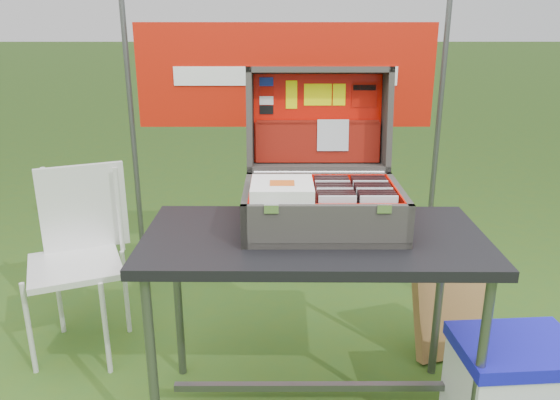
{
  "coord_description": "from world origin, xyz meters",
  "views": [
    {
      "loc": [
        -0.04,
        -1.9,
        1.59
      ],
      "look_at": [
        -0.03,
        0.1,
        0.93
      ],
      "focal_mm": 35.0,
      "sensor_mm": 36.0,
      "label": 1
    }
  ],
  "objects_px": {
    "table": "(312,327)",
    "cooler": "(512,387)",
    "chair": "(75,268)",
    "suitcase": "(323,151)",
    "cardboard_box": "(451,316)"
  },
  "relations": [
    {
      "from": "table",
      "to": "cardboard_box",
      "type": "relative_size",
      "value": 3.23
    },
    {
      "from": "cooler",
      "to": "chair",
      "type": "height_order",
      "value": "chair"
    },
    {
      "from": "suitcase",
      "to": "cooler",
      "type": "bearing_deg",
      "value": -18.28
    },
    {
      "from": "suitcase",
      "to": "cooler",
      "type": "distance_m",
      "value": 1.2
    },
    {
      "from": "table",
      "to": "cooler",
      "type": "relative_size",
      "value": 2.79
    },
    {
      "from": "table",
      "to": "chair",
      "type": "relative_size",
      "value": 1.42
    },
    {
      "from": "cooler",
      "to": "cardboard_box",
      "type": "relative_size",
      "value": 1.16
    },
    {
      "from": "table",
      "to": "cooler",
      "type": "distance_m",
      "value": 0.82
    },
    {
      "from": "suitcase",
      "to": "chair",
      "type": "relative_size",
      "value": 0.67
    },
    {
      "from": "table",
      "to": "suitcase",
      "type": "relative_size",
      "value": 2.13
    },
    {
      "from": "cooler",
      "to": "chair",
      "type": "relative_size",
      "value": 0.51
    },
    {
      "from": "suitcase",
      "to": "cooler",
      "type": "height_order",
      "value": "suitcase"
    },
    {
      "from": "cooler",
      "to": "suitcase",
      "type": "bearing_deg",
      "value": 157.73
    },
    {
      "from": "suitcase",
      "to": "chair",
      "type": "height_order",
      "value": "suitcase"
    },
    {
      "from": "cooler",
      "to": "cardboard_box",
      "type": "distance_m",
      "value": 0.56
    }
  ]
}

